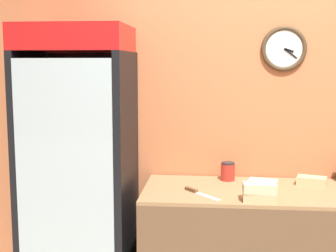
% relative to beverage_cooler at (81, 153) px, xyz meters
% --- Properties ---
extents(wall_back, '(5.20, 0.09, 2.70)m').
position_rel_beverage_cooler_xyz_m(wall_back, '(1.27, 0.36, 0.24)').
color(wall_back, '#D17547').
rests_on(wall_back, ground_plane).
extents(prep_counter, '(1.59, 0.75, 0.89)m').
position_rel_beverage_cooler_xyz_m(prep_counter, '(1.27, -0.06, -0.67)').
color(prep_counter, brown).
rests_on(prep_counter, ground_plane).
extents(beverage_cooler, '(0.75, 0.73, 2.04)m').
position_rel_beverage_cooler_xyz_m(beverage_cooler, '(0.00, 0.00, 0.00)').
color(beverage_cooler, black).
rests_on(beverage_cooler, ground_plane).
extents(sandwich_stack_bottom, '(0.21, 0.12, 0.06)m').
position_rel_beverage_cooler_xyz_m(sandwich_stack_bottom, '(1.28, -0.34, -0.20)').
color(sandwich_stack_bottom, tan).
rests_on(sandwich_stack_bottom, prep_counter).
extents(sandwich_stack_middle, '(0.21, 0.12, 0.06)m').
position_rel_beverage_cooler_xyz_m(sandwich_stack_middle, '(1.28, -0.34, -0.14)').
color(sandwich_stack_middle, beige).
rests_on(sandwich_stack_middle, sandwich_stack_bottom).
extents(sandwich_flat_left, '(0.23, 0.17, 0.05)m').
position_rel_beverage_cooler_xyz_m(sandwich_flat_left, '(1.33, 0.02, -0.20)').
color(sandwich_flat_left, beige).
rests_on(sandwich_flat_left, prep_counter).
extents(sandwich_flat_right, '(0.23, 0.18, 0.06)m').
position_rel_beverage_cooler_xyz_m(sandwich_flat_right, '(1.70, 0.11, -0.20)').
color(sandwich_flat_right, tan).
rests_on(sandwich_flat_right, prep_counter).
extents(chefs_knife, '(0.25, 0.27, 0.02)m').
position_rel_beverage_cooler_xyz_m(chefs_knife, '(0.87, -0.19, -0.22)').
color(chefs_knife, silver).
rests_on(chefs_knife, prep_counter).
extents(condiment_jar, '(0.11, 0.11, 0.14)m').
position_rel_beverage_cooler_xyz_m(condiment_jar, '(1.09, 0.19, -0.16)').
color(condiment_jar, '#B72D23').
rests_on(condiment_jar, prep_counter).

